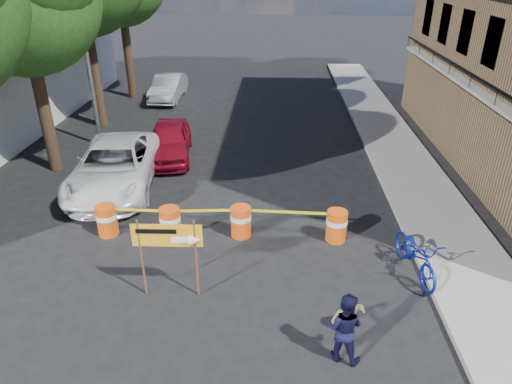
# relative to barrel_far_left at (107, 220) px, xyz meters

# --- Properties ---
(ground) EXTENTS (120.00, 120.00, 0.00)m
(ground) POSITION_rel_barrel_far_left_xyz_m (3.35, -2.63, -0.47)
(ground) COLOR black
(ground) RESTS_ON ground
(sidewalk_east) EXTENTS (2.40, 40.00, 0.15)m
(sidewalk_east) POSITION_rel_barrel_far_left_xyz_m (9.55, 3.37, -0.40)
(sidewalk_east) COLOR gray
(sidewalk_east) RESTS_ON ground
(streetlamp) EXTENTS (1.25, 0.18, 8.00)m
(streetlamp) POSITION_rel_barrel_far_left_xyz_m (-2.59, 6.87, 3.90)
(streetlamp) COLOR gray
(streetlamp) RESTS_ON ground
(barrel_far_left) EXTENTS (0.58, 0.58, 0.90)m
(barrel_far_left) POSITION_rel_barrel_far_left_xyz_m (0.00, 0.00, 0.00)
(barrel_far_left) COLOR #DD540D
(barrel_far_left) RESTS_ON ground
(barrel_mid_left) EXTENTS (0.58, 0.58, 0.90)m
(barrel_mid_left) POSITION_rel_barrel_far_left_xyz_m (1.80, -0.05, 0.00)
(barrel_mid_left) COLOR #DD540D
(barrel_mid_left) RESTS_ON ground
(barrel_mid_right) EXTENTS (0.58, 0.58, 0.90)m
(barrel_mid_right) POSITION_rel_barrel_far_left_xyz_m (3.75, 0.11, 0.00)
(barrel_mid_right) COLOR #DD540D
(barrel_mid_right) RESTS_ON ground
(barrel_far_right) EXTENTS (0.58, 0.58, 0.90)m
(barrel_far_right) POSITION_rel_barrel_far_left_xyz_m (6.39, -0.00, 0.00)
(barrel_far_right) COLOR #DD540D
(barrel_far_right) RESTS_ON ground
(detour_sign) EXTENTS (1.56, 0.29, 2.00)m
(detour_sign) POSITION_rel_barrel_far_left_xyz_m (2.56, -2.50, 1.00)
(detour_sign) COLOR #592D19
(detour_sign) RESTS_ON ground
(pedestrian) EXTENTS (0.90, 0.80, 1.53)m
(pedestrian) POSITION_rel_barrel_far_left_xyz_m (6.04, -4.22, 0.29)
(pedestrian) COLOR black
(pedestrian) RESTS_ON ground
(bicycle) EXTENTS (0.94, 1.24, 2.14)m
(bicycle) POSITION_rel_barrel_far_left_xyz_m (8.15, -1.43, 0.60)
(bicycle) COLOR #13239A
(bicycle) RESTS_ON ground
(dog) EXTENTS (0.73, 0.55, 0.56)m
(dog) POSITION_rel_barrel_far_left_xyz_m (6.25, -3.39, -0.19)
(dog) COLOR tan
(dog) RESTS_ON ground
(suv_white) EXTENTS (3.12, 5.78, 1.54)m
(suv_white) POSITION_rel_barrel_far_left_xyz_m (-0.70, 3.01, 0.30)
(suv_white) COLOR white
(suv_white) RESTS_ON ground
(sedan_red) EXTENTS (2.16, 4.21, 1.37)m
(sedan_red) POSITION_rel_barrel_far_left_xyz_m (0.55, 5.68, 0.21)
(sedan_red) COLOR maroon
(sedan_red) RESTS_ON ground
(sedan_silver) EXTENTS (1.47, 4.09, 1.34)m
(sedan_silver) POSITION_rel_barrel_far_left_xyz_m (-1.29, 13.97, 0.20)
(sedan_silver) COLOR #ACAEB3
(sedan_silver) RESTS_ON ground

